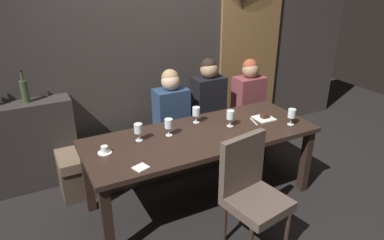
% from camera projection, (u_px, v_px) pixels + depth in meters
% --- Properties ---
extents(ground, '(9.00, 9.00, 0.00)m').
position_uv_depth(ground, '(201.00, 199.00, 3.59)').
color(ground, black).
extents(back_wall_tiled, '(6.00, 0.12, 3.00)m').
position_uv_depth(back_wall_tiled, '(151.00, 32.00, 3.97)').
color(back_wall_tiled, '#383330').
rests_on(back_wall_tiled, ground).
extents(arched_door, '(0.90, 0.05, 2.55)m').
position_uv_depth(arched_door, '(251.00, 35.00, 4.54)').
color(arched_door, olive).
rests_on(arched_door, ground).
extents(back_counter, '(1.10, 0.28, 0.95)m').
position_uv_depth(back_counter, '(20.00, 148.00, 3.59)').
color(back_counter, '#2F2B29').
rests_on(back_counter, ground).
extents(dining_table, '(2.20, 0.84, 0.74)m').
position_uv_depth(dining_table, '(202.00, 142.00, 3.32)').
color(dining_table, black).
rests_on(dining_table, ground).
extents(banquette_bench, '(2.50, 0.44, 0.45)m').
position_uv_depth(banquette_bench, '(172.00, 150.00, 4.06)').
color(banquette_bench, '#4A3C2E').
rests_on(banquette_bench, ground).
extents(chair_near_side, '(0.51, 0.51, 0.98)m').
position_uv_depth(chair_near_side, '(251.00, 188.00, 2.80)').
color(chair_near_side, '#302119').
rests_on(chair_near_side, ground).
extents(diner_redhead, '(0.36, 0.24, 0.74)m').
position_uv_depth(diner_redhead, '(171.00, 104.00, 3.82)').
color(diner_redhead, navy).
rests_on(diner_redhead, banquette_bench).
extents(diner_bearded, '(0.36, 0.24, 0.80)m').
position_uv_depth(diner_bearded, '(208.00, 94.00, 4.04)').
color(diner_bearded, black).
rests_on(diner_bearded, banquette_bench).
extents(diner_far_end, '(0.36, 0.24, 0.73)m').
position_uv_depth(diner_far_end, '(249.00, 90.00, 4.26)').
color(diner_far_end, brown).
rests_on(diner_far_end, banquette_bench).
extents(wine_bottle_pale_label, '(0.08, 0.08, 0.33)m').
position_uv_depth(wine_bottle_pale_label, '(25.00, 90.00, 3.42)').
color(wine_bottle_pale_label, '#384728').
rests_on(wine_bottle_pale_label, back_counter).
extents(wine_glass_far_left, '(0.08, 0.08, 0.16)m').
position_uv_depth(wine_glass_far_left, '(230.00, 115.00, 3.40)').
color(wine_glass_far_left, silver).
rests_on(wine_glass_far_left, dining_table).
extents(wine_glass_near_left, '(0.08, 0.08, 0.16)m').
position_uv_depth(wine_glass_near_left, '(169.00, 124.00, 3.21)').
color(wine_glass_near_left, silver).
rests_on(wine_glass_near_left, dining_table).
extents(wine_glass_center_front, '(0.08, 0.08, 0.16)m').
position_uv_depth(wine_glass_center_front, '(196.00, 112.00, 3.48)').
color(wine_glass_center_front, silver).
rests_on(wine_glass_center_front, dining_table).
extents(wine_glass_center_back, '(0.08, 0.08, 0.16)m').
position_uv_depth(wine_glass_center_back, '(138.00, 129.00, 3.12)').
color(wine_glass_center_back, silver).
rests_on(wine_glass_center_back, dining_table).
extents(wine_glass_end_left, '(0.08, 0.08, 0.16)m').
position_uv_depth(wine_glass_end_left, '(292.00, 114.00, 3.43)').
color(wine_glass_end_left, silver).
rests_on(wine_glass_end_left, dining_table).
extents(espresso_cup, '(0.12, 0.12, 0.06)m').
position_uv_depth(espresso_cup, '(105.00, 150.00, 2.94)').
color(espresso_cup, white).
rests_on(espresso_cup, dining_table).
extents(dessert_plate, '(0.19, 0.19, 0.05)m').
position_uv_depth(dessert_plate, '(264.00, 117.00, 3.61)').
color(dessert_plate, white).
rests_on(dessert_plate, dining_table).
extents(fork_on_table, '(0.06, 0.17, 0.01)m').
position_uv_depth(fork_on_table, '(254.00, 121.00, 3.54)').
color(fork_on_table, silver).
rests_on(fork_on_table, dining_table).
extents(folded_napkin, '(0.14, 0.13, 0.01)m').
position_uv_depth(folded_napkin, '(141.00, 168.00, 2.73)').
color(folded_napkin, silver).
rests_on(folded_napkin, dining_table).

